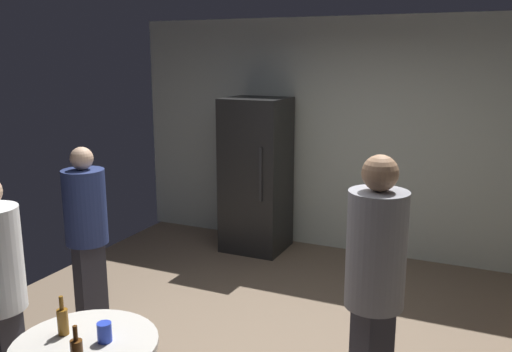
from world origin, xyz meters
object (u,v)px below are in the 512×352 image
(plastic_cup_blue, at_px, (104,332))
(person_in_navy_shirt, at_px, (86,226))
(beer_bottle_amber, at_px, (63,320))
(refrigerator, at_px, (256,175))
(person_in_gray_shirt, at_px, (375,279))

(plastic_cup_blue, bearing_deg, person_in_navy_shirt, 134.59)
(person_in_navy_shirt, bearing_deg, beer_bottle_amber, -31.53)
(refrigerator, height_order, person_in_gray_shirt, refrigerator)
(person_in_navy_shirt, bearing_deg, person_in_gray_shirt, 14.31)
(person_in_gray_shirt, bearing_deg, beer_bottle_amber, -16.61)
(person_in_gray_shirt, height_order, person_in_navy_shirt, person_in_gray_shirt)
(refrigerator, xyz_separation_m, beer_bottle_amber, (0.41, -3.55, -0.08))
(refrigerator, bearing_deg, person_in_navy_shirt, -100.39)
(beer_bottle_amber, relative_size, person_in_navy_shirt, 0.15)
(refrigerator, height_order, plastic_cup_blue, refrigerator)
(plastic_cup_blue, bearing_deg, refrigerator, 100.93)
(refrigerator, distance_m, person_in_navy_shirt, 2.42)
(plastic_cup_blue, bearing_deg, beer_bottle_amber, -172.95)
(plastic_cup_blue, height_order, person_in_navy_shirt, person_in_navy_shirt)
(beer_bottle_amber, xyz_separation_m, person_in_gray_shirt, (1.57, 0.82, 0.21))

